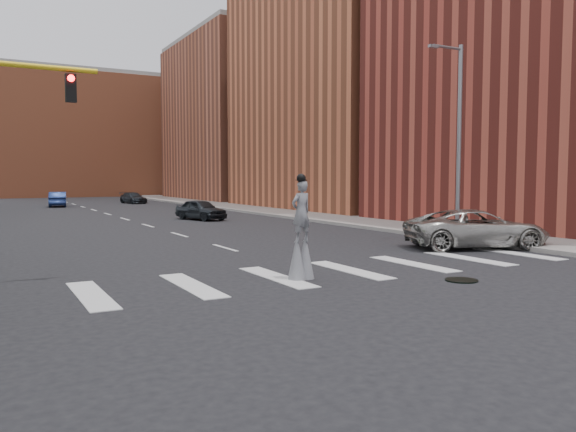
% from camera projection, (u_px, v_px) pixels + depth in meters
% --- Properties ---
extents(ground_plane, '(160.00, 160.00, 0.00)m').
position_uv_depth(ground_plane, '(332.00, 279.00, 16.01)').
color(ground_plane, black).
rests_on(ground_plane, ground).
extents(sidewalk_right, '(5.00, 90.00, 0.18)m').
position_uv_depth(sidewalk_right, '(290.00, 213.00, 43.86)').
color(sidewalk_right, gray).
rests_on(sidewalk_right, ground).
extents(manhole, '(0.90, 0.90, 0.04)m').
position_uv_depth(manhole, '(461.00, 280.00, 15.70)').
color(manhole, black).
rests_on(manhole, ground).
extents(building_near, '(16.00, 20.00, 22.00)m').
position_uv_depth(building_near, '(573.00, 38.00, 32.82)').
color(building_near, maroon).
rests_on(building_near, ground).
extents(building_mid, '(16.00, 22.00, 24.00)m').
position_uv_depth(building_mid, '(353.00, 79.00, 51.97)').
color(building_mid, '#C2623D').
rests_on(building_mid, ground).
extents(building_far, '(16.00, 22.00, 20.00)m').
position_uv_depth(building_far, '(246.00, 122.00, 73.08)').
color(building_far, '#AA593F').
rests_on(building_far, ground).
extents(building_backdrop, '(26.00, 14.00, 18.00)m').
position_uv_depth(building_backdrop, '(86.00, 137.00, 86.42)').
color(building_backdrop, '#C2623D').
rests_on(building_backdrop, ground).
extents(streetlight, '(2.05, 0.20, 9.00)m').
position_uv_depth(streetlight, '(458.00, 134.00, 26.15)').
color(streetlight, slate).
rests_on(streetlight, ground).
extents(stilt_performer, '(0.83, 0.58, 3.00)m').
position_uv_depth(stilt_performer, '(301.00, 238.00, 15.89)').
color(stilt_performer, '#321F14').
rests_on(stilt_performer, ground).
extents(suv_crossing, '(6.28, 4.55, 1.59)m').
position_uv_depth(suv_crossing, '(476.00, 229.00, 22.90)').
color(suv_crossing, '#A2A099').
rests_on(suv_crossing, ground).
extents(car_near, '(2.81, 4.41, 1.40)m').
position_uv_depth(car_near, '(201.00, 210.00, 37.93)').
color(car_near, black).
rests_on(car_near, ground).
extents(car_mid, '(2.10, 4.56, 1.45)m').
position_uv_depth(car_mid, '(58.00, 199.00, 54.70)').
color(car_mid, navy).
rests_on(car_mid, ground).
extents(car_far, '(2.49, 4.41, 1.21)m').
position_uv_depth(car_far, '(133.00, 198.00, 61.40)').
color(car_far, black).
rests_on(car_far, ground).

